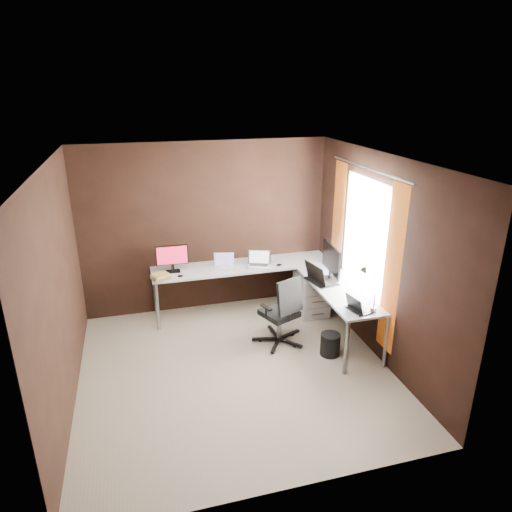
{
  "coord_description": "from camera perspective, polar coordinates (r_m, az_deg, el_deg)",
  "views": [
    {
      "loc": [
        -0.98,
        -4.54,
        3.22
      ],
      "look_at": [
        0.52,
        0.95,
        1.07
      ],
      "focal_mm": 32.0,
      "sensor_mm": 36.0,
      "label": 1
    }
  ],
  "objects": [
    {
      "name": "room",
      "position": [
        5.18,
        0.67,
        -1.37
      ],
      "size": [
        3.6,
        3.6,
        2.5
      ],
      "color": "#9F947B",
      "rests_on": "ground"
    },
    {
      "name": "desk",
      "position": [
        6.4,
        2.57,
        -2.73
      ],
      "size": [
        2.65,
        2.25,
        0.73
      ],
      "color": "silver",
      "rests_on": "ground"
    },
    {
      "name": "drawer_pedestal",
      "position": [
        6.84,
        6.93,
        -4.75
      ],
      "size": [
        0.42,
        0.5,
        0.6
      ],
      "primitive_type": "cube",
      "color": "silver",
      "rests_on": "ground"
    },
    {
      "name": "monitor_left",
      "position": [
        6.5,
        -10.45,
        -0.11
      ],
      "size": [
        0.45,
        0.13,
        0.39
      ],
      "rotation": [
        0.0,
        0.0,
        -0.02
      ],
      "color": "black",
      "rests_on": "desk"
    },
    {
      "name": "monitor_right",
      "position": [
        6.19,
        9.4,
        -0.53
      ],
      "size": [
        0.16,
        0.6,
        0.49
      ],
      "rotation": [
        0.0,
        0.0,
        1.51
      ],
      "color": "black",
      "rests_on": "desk"
    },
    {
      "name": "laptop_white",
      "position": [
        6.63,
        -4.02,
        -1.02
      ],
      "size": [
        0.33,
        0.27,
        0.2
      ],
      "rotation": [
        0.0,
        0.0,
        -0.22
      ],
      "color": "silver",
      "rests_on": "desk"
    },
    {
      "name": "laptop_silver",
      "position": [
        6.66,
        0.37,
        -0.83
      ],
      "size": [
        0.39,
        0.33,
        0.22
      ],
      "rotation": [
        0.0,
        0.0,
        -0.35
      ],
      "color": "silver",
      "rests_on": "desk"
    },
    {
      "name": "laptop_black_big",
      "position": [
        6.16,
        7.91,
        -2.76
      ],
      "size": [
        0.38,
        0.48,
        0.28
      ],
      "rotation": [
        0.0,
        0.0,
        1.78
      ],
      "color": "black",
      "rests_on": "desk"
    },
    {
      "name": "laptop_black_small",
      "position": [
        5.49,
        12.52,
        -6.3
      ],
      "size": [
        0.25,
        0.32,
        0.19
      ],
      "rotation": [
        0.0,
        0.0,
        1.76
      ],
      "color": "black",
      "rests_on": "desk"
    },
    {
      "name": "book_stack",
      "position": [
        6.34,
        -11.83,
        -2.54
      ],
      "size": [
        0.28,
        0.26,
        0.08
      ],
      "rotation": [
        0.0,
        0.0,
        0.43
      ],
      "color": "#968150",
      "rests_on": "desk"
    },
    {
      "name": "mouse_left",
      "position": [
        6.37,
        -9.44,
        -2.47
      ],
      "size": [
        0.09,
        0.07,
        0.03
      ],
      "primitive_type": "ellipsoid",
      "rotation": [
        0.0,
        0.0,
        0.3
      ],
      "color": "black",
      "rests_on": "desk"
    },
    {
      "name": "mouse_corner",
      "position": [
        6.67,
        2.92,
        -1.11
      ],
      "size": [
        0.09,
        0.08,
        0.03
      ],
      "primitive_type": "ellipsoid",
      "rotation": [
        0.0,
        0.0,
        -0.41
      ],
      "color": "black",
      "rests_on": "desk"
    },
    {
      "name": "desk_lamp",
      "position": [
        5.42,
        13.84,
        -3.41
      ],
      "size": [
        0.18,
        0.21,
        0.53
      ],
      "rotation": [
        0.0,
        0.0,
        0.1
      ],
      "color": "slate",
      "rests_on": "desk"
    },
    {
      "name": "office_chair",
      "position": [
        6.05,
        3.12,
        -8.43
      ],
      "size": [
        0.54,
        0.57,
        0.96
      ],
      "rotation": [
        0.0,
        0.0,
        0.39
      ],
      "color": "black",
      "rests_on": "ground"
    },
    {
      "name": "wastebasket",
      "position": [
        5.94,
        9.24,
        -10.85
      ],
      "size": [
        0.27,
        0.27,
        0.29
      ],
      "primitive_type": "cylinder",
      "rotation": [
        0.0,
        0.0,
        -0.08
      ],
      "color": "black",
      "rests_on": "ground"
    }
  ]
}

